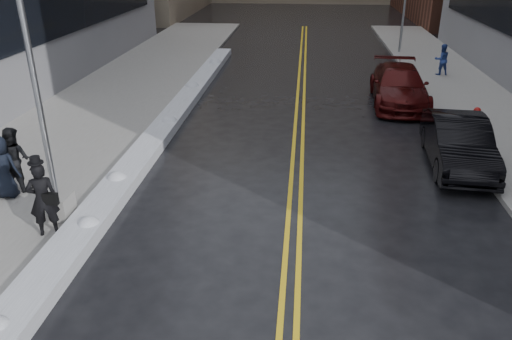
% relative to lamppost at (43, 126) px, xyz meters
% --- Properties ---
extents(ground, '(160.00, 160.00, 0.00)m').
position_rel_lamppost_xyz_m(ground, '(3.30, -2.00, -2.53)').
color(ground, black).
rests_on(ground, ground).
extents(sidewalk_west, '(5.50, 50.00, 0.15)m').
position_rel_lamppost_xyz_m(sidewalk_west, '(-2.45, 8.00, -2.46)').
color(sidewalk_west, gray).
rests_on(sidewalk_west, ground).
extents(sidewalk_east, '(4.00, 50.00, 0.15)m').
position_rel_lamppost_xyz_m(sidewalk_east, '(13.30, 8.00, -2.46)').
color(sidewalk_east, gray).
rests_on(sidewalk_east, ground).
extents(lane_line_left, '(0.12, 50.00, 0.01)m').
position_rel_lamppost_xyz_m(lane_line_left, '(5.65, 8.00, -2.53)').
color(lane_line_left, gold).
rests_on(lane_line_left, ground).
extents(lane_line_right, '(0.12, 50.00, 0.01)m').
position_rel_lamppost_xyz_m(lane_line_right, '(5.95, 8.00, -2.53)').
color(lane_line_right, gold).
rests_on(lane_line_right, ground).
extents(snow_ridge, '(0.90, 30.00, 0.34)m').
position_rel_lamppost_xyz_m(snow_ridge, '(0.85, 6.00, -2.36)').
color(snow_ridge, silver).
rests_on(snow_ridge, ground).
extents(lamppost, '(0.65, 0.65, 7.62)m').
position_rel_lamppost_xyz_m(lamppost, '(0.00, 0.00, 0.00)').
color(lamppost, gray).
rests_on(lamppost, sidewalk_west).
extents(fire_hydrant, '(0.26, 0.26, 0.73)m').
position_rel_lamppost_xyz_m(fire_hydrant, '(12.30, 8.00, -1.98)').
color(fire_hydrant, maroon).
rests_on(fire_hydrant, sidewalk_east).
extents(pedestrian_fedora, '(0.77, 0.65, 1.79)m').
position_rel_lamppost_xyz_m(pedestrian_fedora, '(0.10, -0.75, -1.49)').
color(pedestrian_fedora, black).
rests_on(pedestrian_fedora, sidewalk_west).
extents(pedestrian_b, '(1.02, 0.89, 1.78)m').
position_rel_lamppost_xyz_m(pedestrian_b, '(-1.81, 1.44, -1.49)').
color(pedestrian_b, black).
rests_on(pedestrian_b, sidewalk_west).
extents(pedestrian_c, '(0.83, 0.55, 1.70)m').
position_rel_lamppost_xyz_m(pedestrian_c, '(-1.88, 0.95, -1.54)').
color(pedestrian_c, black).
rests_on(pedestrian_c, sidewalk_west).
extents(pedestrian_east, '(0.86, 0.72, 1.56)m').
position_rel_lamppost_xyz_m(pedestrian_east, '(12.91, 16.11, -1.60)').
color(pedestrian_east, navy).
rests_on(pedestrian_east, sidewalk_east).
extents(car_black, '(1.93, 4.77, 1.54)m').
position_rel_lamppost_xyz_m(car_black, '(10.70, 4.55, -1.76)').
color(car_black, black).
rests_on(car_black, ground).
extents(car_maroon, '(2.48, 5.55, 1.58)m').
position_rel_lamppost_xyz_m(car_maroon, '(9.98, 11.13, -1.74)').
color(car_maroon, '#380909').
rests_on(car_maroon, ground).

